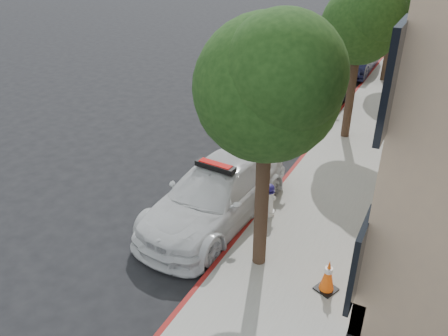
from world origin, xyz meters
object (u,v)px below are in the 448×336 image
at_px(police_car, 216,194).
at_px(traffic_cone, 328,276).
at_px(fire_hydrant, 269,200).
at_px(parked_car_mid, 323,93).
at_px(parked_car_far, 357,58).

relative_size(police_car, traffic_cone, 6.99).
relative_size(fire_hydrant, traffic_cone, 1.19).
relative_size(parked_car_mid, parked_car_far, 0.86).
xyz_separation_m(fire_hydrant, traffic_cone, (2.18, -2.05, -0.07)).
relative_size(police_car, fire_hydrant, 5.89).
relative_size(parked_car_far, fire_hydrant, 5.47).
height_order(parked_car_mid, parked_car_far, parked_car_far).
bearing_deg(parked_car_mid, traffic_cone, -72.68).
bearing_deg(parked_car_mid, police_car, -90.28).
bearing_deg(police_car, parked_car_mid, 93.54).
xyz_separation_m(police_car, traffic_cone, (3.43, -1.43, -0.23)).
xyz_separation_m(parked_car_far, traffic_cone, (3.33, -17.37, -0.29)).
xyz_separation_m(parked_car_far, fire_hydrant, (1.15, -15.32, -0.23)).
distance_m(police_car, parked_car_mid, 9.47).
xyz_separation_m(parked_car_mid, fire_hydrant, (1.15, -8.85, -0.14)).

